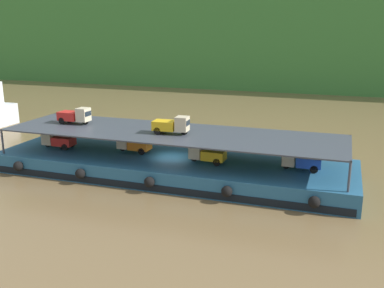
{
  "coord_description": "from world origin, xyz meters",
  "views": [
    {
      "loc": [
        12.36,
        -30.8,
        11.37
      ],
      "look_at": [
        1.71,
        0.0,
        2.7
      ],
      "focal_mm": 41.32,
      "sensor_mm": 36.0,
      "label": 1
    }
  ],
  "objects_px": {
    "mini_truck_lower_stern": "(58,140)",
    "mini_truck_upper_mid": "(172,125)",
    "mini_truck_lower_fore": "(301,160)",
    "cargo_barge": "(171,166)",
    "mini_truck_lower_aft": "(133,144)",
    "mini_truck_upper_stern": "(75,116)",
    "mini_truck_lower_mid": "(207,154)"
  },
  "relations": [
    {
      "from": "mini_truck_lower_stern",
      "to": "mini_truck_upper_mid",
      "type": "height_order",
      "value": "mini_truck_upper_mid"
    },
    {
      "from": "mini_truck_lower_stern",
      "to": "mini_truck_lower_fore",
      "type": "relative_size",
      "value": 1.01
    },
    {
      "from": "cargo_barge",
      "to": "mini_truck_lower_fore",
      "type": "relative_size",
      "value": 10.11
    },
    {
      "from": "mini_truck_lower_fore",
      "to": "mini_truck_lower_aft",
      "type": "bearing_deg",
      "value": 178.84
    },
    {
      "from": "mini_truck_lower_stern",
      "to": "mini_truck_upper_stern",
      "type": "height_order",
      "value": "mini_truck_upper_stern"
    },
    {
      "from": "mini_truck_lower_fore",
      "to": "mini_truck_upper_mid",
      "type": "height_order",
      "value": "mini_truck_upper_mid"
    },
    {
      "from": "mini_truck_lower_fore",
      "to": "mini_truck_upper_mid",
      "type": "relative_size",
      "value": 1.0
    },
    {
      "from": "mini_truck_upper_stern",
      "to": "mini_truck_lower_aft",
      "type": "bearing_deg",
      "value": 0.63
    },
    {
      "from": "mini_truck_lower_mid",
      "to": "cargo_barge",
      "type": "bearing_deg",
      "value": 171.27
    },
    {
      "from": "mini_truck_lower_aft",
      "to": "mini_truck_lower_fore",
      "type": "height_order",
      "value": "same"
    },
    {
      "from": "cargo_barge",
      "to": "mini_truck_upper_mid",
      "type": "distance_m",
      "value": 3.48
    },
    {
      "from": "mini_truck_lower_mid",
      "to": "mini_truck_upper_mid",
      "type": "distance_m",
      "value": 3.43
    },
    {
      "from": "mini_truck_lower_fore",
      "to": "mini_truck_upper_stern",
      "type": "xyz_separation_m",
      "value": [
        -18.6,
        0.21,
        2.0
      ]
    },
    {
      "from": "mini_truck_lower_aft",
      "to": "mini_truck_upper_mid",
      "type": "distance_m",
      "value": 4.28
    },
    {
      "from": "mini_truck_lower_aft",
      "to": "mini_truck_lower_stern",
      "type": "bearing_deg",
      "value": -172.07
    },
    {
      "from": "mini_truck_upper_stern",
      "to": "mini_truck_upper_mid",
      "type": "height_order",
      "value": "same"
    },
    {
      "from": "cargo_barge",
      "to": "mini_truck_upper_stern",
      "type": "relative_size",
      "value": 10.09
    },
    {
      "from": "cargo_barge",
      "to": "mini_truck_lower_aft",
      "type": "bearing_deg",
      "value": 174.17
    },
    {
      "from": "mini_truck_lower_aft",
      "to": "mini_truck_lower_mid",
      "type": "distance_m",
      "value": 6.52
    },
    {
      "from": "cargo_barge",
      "to": "mini_truck_upper_stern",
      "type": "bearing_deg",
      "value": 178.09
    },
    {
      "from": "mini_truck_lower_mid",
      "to": "mini_truck_lower_fore",
      "type": "height_order",
      "value": "same"
    },
    {
      "from": "mini_truck_lower_stern",
      "to": "mini_truck_lower_fore",
      "type": "height_order",
      "value": "same"
    },
    {
      "from": "mini_truck_upper_mid",
      "to": "mini_truck_lower_aft",
      "type": "bearing_deg",
      "value": 167.32
    },
    {
      "from": "cargo_barge",
      "to": "mini_truck_lower_stern",
      "type": "bearing_deg",
      "value": -176.76
    },
    {
      "from": "mini_truck_lower_mid",
      "to": "mini_truck_upper_mid",
      "type": "height_order",
      "value": "mini_truck_upper_mid"
    },
    {
      "from": "cargo_barge",
      "to": "mini_truck_lower_aft",
      "type": "height_order",
      "value": "mini_truck_lower_aft"
    },
    {
      "from": "cargo_barge",
      "to": "mini_truck_lower_fore",
      "type": "distance_m",
      "value": 9.97
    },
    {
      "from": "mini_truck_lower_mid",
      "to": "mini_truck_upper_stern",
      "type": "height_order",
      "value": "mini_truck_upper_stern"
    },
    {
      "from": "mini_truck_lower_mid",
      "to": "mini_truck_upper_stern",
      "type": "bearing_deg",
      "value": 176.32
    },
    {
      "from": "mini_truck_lower_aft",
      "to": "cargo_barge",
      "type": "bearing_deg",
      "value": -5.83
    },
    {
      "from": "mini_truck_upper_stern",
      "to": "cargo_barge",
      "type": "bearing_deg",
      "value": -1.91
    },
    {
      "from": "cargo_barge",
      "to": "mini_truck_lower_stern",
      "type": "relative_size",
      "value": 10.05
    }
  ]
}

